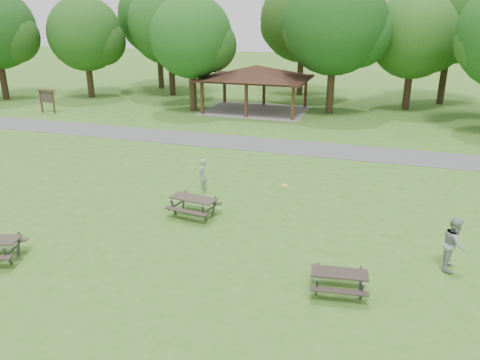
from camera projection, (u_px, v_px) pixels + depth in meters
name	position (u px, v px, depth m)	size (l,w,h in m)	color
ground	(179.00, 248.00, 16.68)	(160.00, 160.00, 0.00)	#3A6D1F
asphalt_path	(273.00, 145.00, 29.20)	(120.00, 3.20, 0.02)	#4F4F52
pavilion	(256.00, 74.00, 38.25)	(8.60, 7.01, 3.76)	#372214
notice_board	(47.00, 97.00, 38.04)	(1.60, 0.30, 1.88)	#382114
tree_row_b	(86.00, 36.00, 43.54)	(7.14, 6.80, 9.28)	#2E2014
tree_row_c	(171.00, 26.00, 44.37)	(8.19, 7.80, 10.67)	black
tree_row_d	(192.00, 39.00, 37.40)	(6.93, 6.60, 9.27)	#322416
tree_row_e	(336.00, 26.00, 36.15)	(8.40, 8.00, 11.02)	#302215
tree_row_f	(415.00, 38.00, 37.90)	(7.35, 7.00, 9.55)	black
tree_deep_a	(159.00, 18.00, 48.16)	(8.40, 8.00, 11.38)	#302215
tree_deep_b	(304.00, 22.00, 44.41)	(8.40, 8.00, 11.13)	#302115
tree_deep_c	(454.00, 16.00, 39.62)	(8.82, 8.40, 11.90)	black
picnic_table_middle	(194.00, 202.00, 19.07)	(2.08, 1.76, 0.82)	#322B24
picnic_table_far	(339.00, 277.00, 13.86)	(1.82, 1.54, 0.72)	#2B231F
frisbee_in_flight	(285.00, 185.00, 18.76)	(0.28, 0.28, 0.02)	yellow
frisbee_thrower	(203.00, 175.00, 21.67)	(0.57, 0.37, 1.57)	#98989B
frisbee_catcher	(454.00, 244.00, 15.05)	(0.88, 0.68, 1.81)	gray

